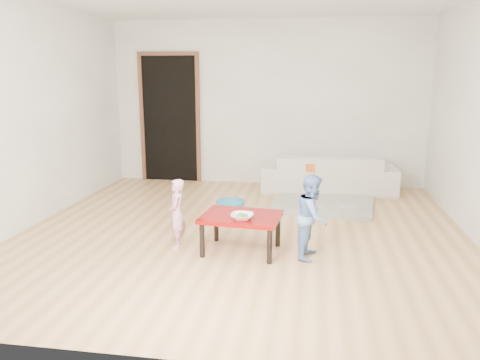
% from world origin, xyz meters
% --- Properties ---
extents(floor, '(5.00, 5.00, 0.01)m').
position_xyz_m(floor, '(0.00, 0.00, 0.00)').
color(floor, tan).
rests_on(floor, ground).
extents(back_wall, '(5.00, 0.02, 2.60)m').
position_xyz_m(back_wall, '(0.00, 2.50, 1.30)').
color(back_wall, white).
rests_on(back_wall, floor).
extents(left_wall, '(0.02, 5.00, 2.60)m').
position_xyz_m(left_wall, '(-2.50, 0.00, 1.30)').
color(left_wall, white).
rests_on(left_wall, floor).
extents(doorway, '(1.02, 0.08, 2.11)m').
position_xyz_m(doorway, '(-1.60, 2.48, 1.02)').
color(doorway, brown).
rests_on(doorway, back_wall).
extents(sofa, '(2.02, 0.85, 0.58)m').
position_xyz_m(sofa, '(0.99, 2.05, 0.29)').
color(sofa, beige).
rests_on(sofa, floor).
extents(cushion, '(0.50, 0.46, 0.12)m').
position_xyz_m(cushion, '(0.61, 1.86, 0.44)').
color(cushion, orange).
rests_on(cushion, sofa).
extents(red_table, '(0.82, 0.64, 0.38)m').
position_xyz_m(red_table, '(0.08, -0.60, 0.19)').
color(red_table, '#830707').
rests_on(red_table, floor).
extents(bowl, '(0.22, 0.22, 0.05)m').
position_xyz_m(bowl, '(0.11, -0.74, 0.41)').
color(bowl, white).
rests_on(bowl, red_table).
extents(broccoli, '(0.12, 0.12, 0.06)m').
position_xyz_m(broccoli, '(0.11, -0.74, 0.41)').
color(broccoli, '#2D5919').
rests_on(broccoli, red_table).
extents(child_pink, '(0.22, 0.29, 0.72)m').
position_xyz_m(child_pink, '(-0.60, -0.59, 0.36)').
color(child_pink, pink).
rests_on(child_pink, floor).
extents(child_blue, '(0.38, 0.45, 0.82)m').
position_xyz_m(child_blue, '(0.78, -0.63, 0.41)').
color(child_blue, '#557BC6').
rests_on(child_blue, floor).
extents(basin, '(0.38, 0.38, 0.12)m').
position_xyz_m(basin, '(-0.30, 0.87, 0.06)').
color(basin, teal).
rests_on(basin, floor).
extents(blanket, '(1.42, 1.24, 0.06)m').
position_xyz_m(blanket, '(0.93, 1.19, 0.03)').
color(blanket, '#B9B5A3').
rests_on(blanket, floor).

